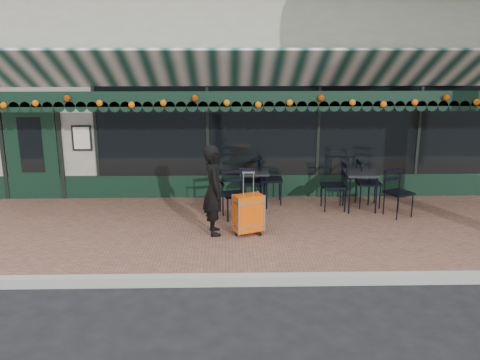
{
  "coord_description": "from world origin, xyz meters",
  "views": [
    {
      "loc": [
        -0.56,
        -6.9,
        3.35
      ],
      "look_at": [
        -0.36,
        1.6,
        1.15
      ],
      "focal_mm": 38.0,
      "sensor_mm": 36.0,
      "label": 1
    }
  ],
  "objects_px": {
    "suitcase": "(248,214)",
    "chair_a_right": "(368,183)",
    "woman": "(214,190)",
    "chair_b_right": "(271,180)",
    "chair_a_left": "(334,186)",
    "cafe_table_a": "(361,176)",
    "chair_b_front": "(235,195)",
    "cafe_table_b": "(254,175)",
    "chair_b_left": "(250,182)",
    "chair_a_front": "(399,193)"
  },
  "relations": [
    {
      "from": "woman",
      "to": "chair_b_left",
      "type": "height_order",
      "value": "woman"
    },
    {
      "from": "chair_a_left",
      "to": "chair_b_front",
      "type": "xyz_separation_m",
      "value": [
        -2.02,
        -0.51,
        -0.02
      ]
    },
    {
      "from": "chair_a_left",
      "to": "chair_b_front",
      "type": "distance_m",
      "value": 2.09
    },
    {
      "from": "suitcase",
      "to": "chair_b_left",
      "type": "bearing_deg",
      "value": 63.57
    },
    {
      "from": "cafe_table_a",
      "to": "cafe_table_b",
      "type": "bearing_deg",
      "value": 171.17
    },
    {
      "from": "woman",
      "to": "chair_a_left",
      "type": "relative_size",
      "value": 1.64
    },
    {
      "from": "suitcase",
      "to": "cafe_table_b",
      "type": "bearing_deg",
      "value": 60.99
    },
    {
      "from": "chair_a_left",
      "to": "chair_b_left",
      "type": "bearing_deg",
      "value": -107.01
    },
    {
      "from": "suitcase",
      "to": "cafe_table_a",
      "type": "bearing_deg",
      "value": 7.72
    },
    {
      "from": "suitcase",
      "to": "chair_a_right",
      "type": "relative_size",
      "value": 1.15
    },
    {
      "from": "cafe_table_a",
      "to": "chair_b_front",
      "type": "relative_size",
      "value": 0.85
    },
    {
      "from": "cafe_table_b",
      "to": "chair_a_right",
      "type": "xyz_separation_m",
      "value": [
        2.38,
        -0.09,
        -0.18
      ]
    },
    {
      "from": "cafe_table_b",
      "to": "suitcase",
      "type": "bearing_deg",
      "value": -96.17
    },
    {
      "from": "chair_b_right",
      "to": "cafe_table_a",
      "type": "bearing_deg",
      "value": -105.25
    },
    {
      "from": "cafe_table_a",
      "to": "chair_a_front",
      "type": "distance_m",
      "value": 0.82
    },
    {
      "from": "woman",
      "to": "chair_b_front",
      "type": "relative_size",
      "value": 1.71
    },
    {
      "from": "chair_b_front",
      "to": "cafe_table_b",
      "type": "bearing_deg",
      "value": 48.72
    },
    {
      "from": "chair_b_right",
      "to": "chair_b_front",
      "type": "xyz_separation_m",
      "value": [
        -0.78,
        -1.0,
        -0.03
      ]
    },
    {
      "from": "chair_b_front",
      "to": "chair_a_left",
      "type": "bearing_deg",
      "value": -0.21
    },
    {
      "from": "suitcase",
      "to": "cafe_table_b",
      "type": "relative_size",
      "value": 1.52
    },
    {
      "from": "chair_a_front",
      "to": "chair_b_left",
      "type": "relative_size",
      "value": 1.02
    },
    {
      "from": "chair_a_left",
      "to": "chair_b_right",
      "type": "height_order",
      "value": "chair_b_right"
    },
    {
      "from": "cafe_table_b",
      "to": "chair_a_right",
      "type": "relative_size",
      "value": 0.75
    },
    {
      "from": "cafe_table_b",
      "to": "chair_a_left",
      "type": "xyz_separation_m",
      "value": [
        1.61,
        -0.3,
        -0.18
      ]
    },
    {
      "from": "chair_a_left",
      "to": "chair_a_right",
      "type": "relative_size",
      "value": 0.99
    },
    {
      "from": "chair_b_front",
      "to": "chair_b_right",
      "type": "bearing_deg",
      "value": 37.86
    },
    {
      "from": "woman",
      "to": "cafe_table_b",
      "type": "xyz_separation_m",
      "value": [
        0.79,
        1.65,
        -0.14
      ]
    },
    {
      "from": "chair_a_front",
      "to": "chair_b_left",
      "type": "height_order",
      "value": "chair_a_front"
    },
    {
      "from": "woman",
      "to": "chair_b_front",
      "type": "bearing_deg",
      "value": -33.83
    },
    {
      "from": "chair_a_right",
      "to": "chair_b_left",
      "type": "distance_m",
      "value": 2.47
    },
    {
      "from": "woman",
      "to": "chair_a_left",
      "type": "bearing_deg",
      "value": -70.28
    },
    {
      "from": "chair_b_front",
      "to": "suitcase",
      "type": "bearing_deg",
      "value": -90.21
    },
    {
      "from": "chair_a_front",
      "to": "chair_b_front",
      "type": "distance_m",
      "value": 3.22
    },
    {
      "from": "suitcase",
      "to": "cafe_table_a",
      "type": "distance_m",
      "value": 2.72
    },
    {
      "from": "suitcase",
      "to": "chair_b_right",
      "type": "bearing_deg",
      "value": 50.95
    },
    {
      "from": "chair_b_right",
      "to": "chair_b_front",
      "type": "relative_size",
      "value": 1.07
    },
    {
      "from": "cafe_table_a",
      "to": "chair_b_front",
      "type": "bearing_deg",
      "value": -169.55
    },
    {
      "from": "suitcase",
      "to": "chair_b_left",
      "type": "xyz_separation_m",
      "value": [
        0.12,
        1.91,
        0.08
      ]
    },
    {
      "from": "chair_a_right",
      "to": "chair_b_right",
      "type": "xyz_separation_m",
      "value": [
        -2.01,
        0.29,
        0.01
      ]
    },
    {
      "from": "cafe_table_a",
      "to": "woman",
      "type": "bearing_deg",
      "value": -155.87
    },
    {
      "from": "cafe_table_a",
      "to": "chair_b_right",
      "type": "bearing_deg",
      "value": 163.36
    },
    {
      "from": "cafe_table_a",
      "to": "chair_b_left",
      "type": "xyz_separation_m",
      "value": [
        -2.21,
        0.54,
        -0.26
      ]
    },
    {
      "from": "woman",
      "to": "cafe_table_a",
      "type": "relative_size",
      "value": 2.03
    },
    {
      "from": "chair_b_right",
      "to": "chair_b_front",
      "type": "distance_m",
      "value": 1.27
    },
    {
      "from": "cafe_table_b",
      "to": "chair_b_left",
      "type": "relative_size",
      "value": 0.82
    },
    {
      "from": "cafe_table_b",
      "to": "chair_b_front",
      "type": "relative_size",
      "value": 0.79
    },
    {
      "from": "chair_a_right",
      "to": "chair_b_left",
      "type": "bearing_deg",
      "value": 84.25
    },
    {
      "from": "chair_b_left",
      "to": "cafe_table_a",
      "type": "bearing_deg",
      "value": 73.83
    },
    {
      "from": "cafe_table_a",
      "to": "chair_a_right",
      "type": "distance_m",
      "value": 0.4
    },
    {
      "from": "woman",
      "to": "chair_b_right",
      "type": "bearing_deg",
      "value": -41.73
    }
  ]
}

